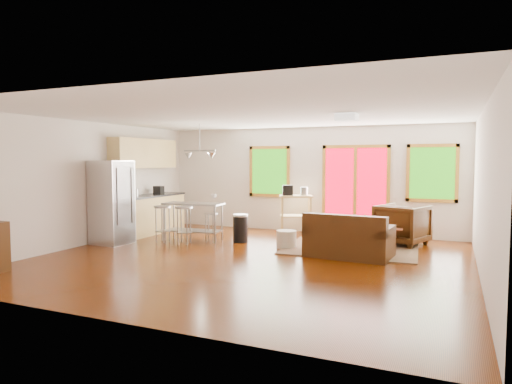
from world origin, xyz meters
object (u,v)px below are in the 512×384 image
at_px(island, 193,215).
at_px(kitchen_cart, 295,201).
at_px(armchair, 402,223).
at_px(ottoman, 344,235).
at_px(coffee_table, 361,234).
at_px(rug, 350,249).
at_px(loveseat, 348,240).
at_px(refrigerator, 112,202).

xyz_separation_m(island, kitchen_cart, (1.80, 1.70, 0.24)).
relative_size(armchair, island, 0.69).
bearing_deg(island, ottoman, 16.72).
height_order(armchair, kitchen_cart, kitchen_cart).
bearing_deg(coffee_table, ottoman, 128.87).
height_order(rug, loveseat, loveseat).
relative_size(rug, loveseat, 1.61).
xyz_separation_m(refrigerator, kitchen_cart, (3.20, 2.72, -0.08)).
xyz_separation_m(ottoman, island, (-3.17, -0.95, 0.40)).
height_order(armchair, island, armchair).
bearing_deg(loveseat, island, 178.79).
height_order(armchair, ottoman, armchair).
distance_m(rug, kitchen_cart, 2.26).
xyz_separation_m(loveseat, refrigerator, (-4.93, -0.65, 0.57)).
bearing_deg(refrigerator, loveseat, 9.72).
relative_size(rug, coffee_table, 2.48).
bearing_deg(ottoman, island, -163.28).
bearing_deg(refrigerator, coffee_table, 17.70).
bearing_deg(island, coffee_table, 5.86).
relative_size(refrigerator, island, 1.30).
xyz_separation_m(coffee_table, kitchen_cart, (-1.83, 1.32, 0.49)).
distance_m(loveseat, coffee_table, 0.75).
bearing_deg(refrigerator, rug, 18.06).
height_order(coffee_table, armchair, armchair).
bearing_deg(armchair, refrigerator, 42.99).
height_order(rug, armchair, armchair).
bearing_deg(refrigerator, armchair, 24.11).
distance_m(ottoman, kitchen_cart, 1.68).
distance_m(rug, coffee_table, 0.37).
bearing_deg(rug, kitchen_cart, 140.39).
bearing_deg(rug, refrigerator, -164.11).
relative_size(ottoman, refrigerator, 0.30).
bearing_deg(coffee_table, armchair, 52.67).
xyz_separation_m(rug, refrigerator, (-4.82, -1.37, 0.88)).
height_order(rug, ottoman, ottoman).
relative_size(coffee_table, kitchen_cart, 0.87).
height_order(loveseat, refrigerator, refrigerator).
relative_size(loveseat, island, 1.17).
distance_m(coffee_table, kitchen_cart, 2.31).
xyz_separation_m(loveseat, kitchen_cart, (-1.74, 2.07, 0.49)).
height_order(rug, refrigerator, refrigerator).
bearing_deg(kitchen_cart, ottoman, -28.55).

